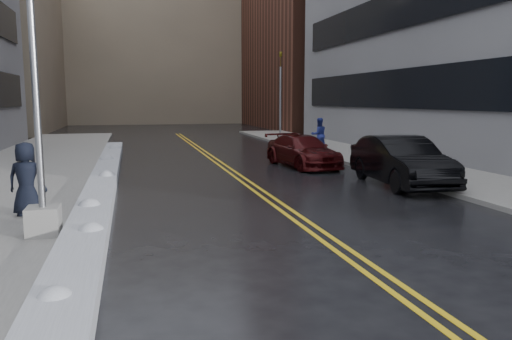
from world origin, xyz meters
TOP-DOWN VIEW (x-y plane):
  - ground at (0.00, 0.00)m, footprint 160.00×160.00m
  - sidewalk_west at (-5.75, 10.00)m, footprint 5.50×50.00m
  - sidewalk_east at (10.00, 10.00)m, footprint 4.00×50.00m
  - lane_line_left at (2.35, 10.00)m, footprint 0.12×50.00m
  - lane_line_right at (2.65, 10.00)m, footprint 0.12×50.00m
  - snow_ridge at (-2.45, 8.00)m, footprint 0.90×30.00m
  - building_far at (2.00, 60.00)m, footprint 36.00×16.00m
  - lamppost at (-3.30, 2.00)m, footprint 0.65×0.65m
  - fire_hydrant at (9.00, 10.00)m, footprint 0.26×0.26m
  - traffic_signal at (8.50, 24.00)m, footprint 0.16×0.20m
  - pedestrian_c at (-3.96, 4.00)m, footprint 0.97×0.73m
  - pedestrian_east at (8.44, 16.53)m, footprint 0.90×0.71m
  - car_black at (7.50, 6.39)m, footprint 2.20×5.29m
  - car_maroon at (5.87, 11.89)m, footprint 2.58×5.01m

SIDE VIEW (x-z plane):
  - ground at x=0.00m, z-range 0.00..0.00m
  - lane_line_left at x=2.35m, z-range 0.00..0.01m
  - lane_line_right at x=2.65m, z-range 0.00..0.01m
  - sidewalk_west at x=-5.75m, z-range 0.00..0.15m
  - sidewalk_east at x=10.00m, z-range 0.00..0.15m
  - snow_ridge at x=-2.45m, z-range 0.00..0.34m
  - fire_hydrant at x=9.00m, z-range 0.18..0.91m
  - car_maroon at x=5.87m, z-range 0.00..1.39m
  - car_black at x=7.50m, z-range 0.00..1.70m
  - pedestrian_c at x=-3.96m, z-range 0.15..1.94m
  - pedestrian_east at x=8.44m, z-range 0.15..1.97m
  - lamppost at x=-3.30m, z-range -1.28..6.35m
  - traffic_signal at x=8.50m, z-range 0.40..6.40m
  - building_far at x=2.00m, z-range 0.00..22.00m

